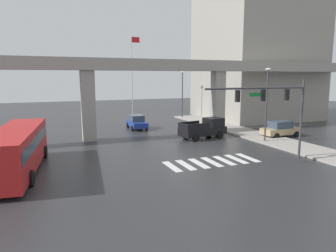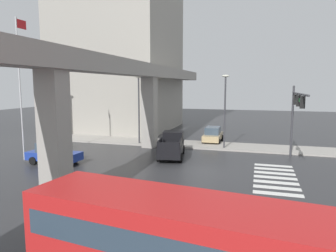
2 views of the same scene
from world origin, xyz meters
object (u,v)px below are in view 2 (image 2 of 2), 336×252
pickup_truck (172,146)px  street_lamp_mid_block (139,102)px  traffic_signal_mast (296,107)px  sedan_blue (54,153)px  sedan_tan (213,135)px  city_bus (203,248)px  street_lamp_near_corner (225,103)px  street_lamp_far_north (51,100)px  flagpole (20,80)px

pickup_truck → street_lamp_mid_block: street_lamp_mid_block is taller
traffic_signal_mast → street_lamp_mid_block: (4.16, 14.89, 0.00)m
sedan_blue → pickup_truck: bearing=-59.1°
sedan_tan → sedan_blue: 16.87m
pickup_truck → city_bus: 18.46m
street_lamp_near_corner → street_lamp_far_north: same height
flagpole → pickup_truck: bearing=-68.6°
sedan_blue → traffic_signal_mast: size_ratio=0.50×
traffic_signal_mast → city_bus: bearing=166.9°
city_bus → traffic_signal_mast: (17.84, -4.15, 2.83)m
sedan_tan → street_lamp_near_corner: 5.28m
sedan_blue → street_lamp_far_north: bearing=37.2°
street_lamp_near_corner → sedan_blue: bearing=127.4°
sedan_blue → street_lamp_far_north: street_lamp_far_north is taller
street_lamp_far_north → flagpole: 10.12m
city_bus → flagpole: size_ratio=0.95×
sedan_blue → traffic_signal_mast: traffic_signal_mast is taller
street_lamp_far_north → traffic_signal_mast: bearing=-99.2°
sedan_blue → traffic_signal_mast: (5.37, -18.40, 3.70)m
pickup_truck → street_lamp_near_corner: (4.51, -4.05, 3.57)m
street_lamp_mid_block → street_lamp_near_corner: bearing=-90.0°
street_lamp_near_corner → flagpole: (-9.06, 15.66, 2.10)m
street_lamp_far_north → flagpole: (-9.06, -4.00, 2.10)m
street_lamp_near_corner → sedan_tan: bearing=25.2°
city_bus → traffic_signal_mast: 18.54m
city_bus → street_lamp_mid_block: bearing=26.0°
pickup_truck → street_lamp_near_corner: 7.04m
street_lamp_near_corner → street_lamp_far_north: size_ratio=1.00×
street_lamp_near_corner → flagpole: 18.22m
flagpole → street_lamp_far_north: bearing=23.8°
city_bus → sedan_blue: size_ratio=2.53×
sedan_tan → street_lamp_far_north: street_lamp_far_north is taller
pickup_truck → traffic_signal_mast: traffic_signal_mast is taller
pickup_truck → flagpole: (-4.55, 11.61, 5.67)m
sedan_blue → flagpole: 6.65m
city_bus → street_lamp_far_north: size_ratio=1.52×
traffic_signal_mast → street_lamp_near_corner: size_ratio=1.20×
pickup_truck → traffic_signal_mast: (0.35, -10.01, 3.57)m
city_bus → sedan_tan: city_bus is taller
sedan_tan → street_lamp_far_north: 18.75m
sedan_blue → flagpole: flagpole is taller
city_bus → flagpole: 22.29m
street_lamp_mid_block → street_lamp_far_north: (0.00, 10.73, 0.00)m
street_lamp_far_north → city_bus: bearing=-135.7°
city_bus → flagpole: bearing=53.5°
traffic_signal_mast → flagpole: (-4.90, 21.62, 2.10)m
sedan_blue → street_lamp_mid_block: (9.53, -3.51, 3.70)m
city_bus → sedan_tan: 25.65m
sedan_blue → street_lamp_mid_block: street_lamp_mid_block is taller
city_bus → sedan_tan: size_ratio=2.56×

